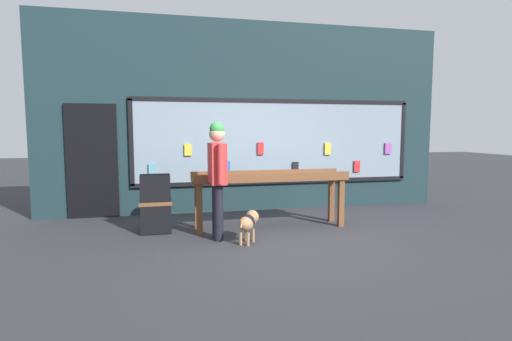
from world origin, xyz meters
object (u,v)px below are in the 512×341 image
(small_dog, at_px, (248,222))
(sandwich_board_sign, at_px, (156,202))
(display_table_main, at_px, (270,183))
(person_browsing, at_px, (217,171))

(small_dog, bearing_deg, sandwich_board_sign, 84.04)
(display_table_main, bearing_deg, sandwich_board_sign, 173.73)
(display_table_main, distance_m, sandwich_board_sign, 1.89)
(person_browsing, bearing_deg, small_dog, -127.78)
(small_dog, height_order, sandwich_board_sign, sandwich_board_sign)
(person_browsing, bearing_deg, sandwich_board_sign, 49.37)
(display_table_main, distance_m, small_dog, 1.08)
(person_browsing, height_order, sandwich_board_sign, person_browsing)
(display_table_main, bearing_deg, small_dog, -123.68)
(person_browsing, relative_size, sandwich_board_sign, 1.92)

